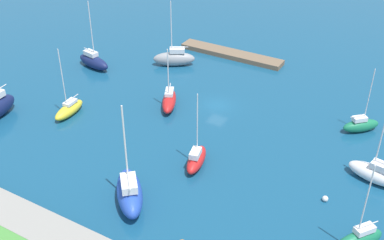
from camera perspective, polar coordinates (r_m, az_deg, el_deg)
water at (r=68.93m, az=3.01°, el=1.74°), size 160.00×160.00×0.00m
pier_dock at (r=83.63m, az=4.64°, el=7.76°), size 18.19×2.93×0.80m
sailboat_green_inner_mooring at (r=66.46m, az=19.28°, el=-0.56°), size 4.75×4.69×8.99m
sailboat_navy_by_breakwater at (r=80.60m, az=-11.53°, el=6.82°), size 6.84×3.23×11.23m
sailboat_red_lone_north at (r=56.65m, az=0.51°, el=-4.61°), size 2.93×5.57×9.54m
sailboat_gray_far_south at (r=79.82m, az=-2.11°, el=7.31°), size 6.92×5.33×10.86m
sailboat_yellow_east_end at (r=68.33m, az=-14.30°, el=1.24°), size 2.13×5.59×9.95m
sailboat_blue_near_pier at (r=51.73m, az=-7.38°, el=-8.43°), size 6.99×7.41×11.81m
sailboat_white_along_channel at (r=58.14m, az=20.82°, el=-5.90°), size 6.55×3.29×8.95m
sailboat_green_far_north at (r=49.33m, az=19.02°, el=-13.27°), size 4.55×5.39×10.16m
sailboat_red_lone_south at (r=68.07m, az=-2.70°, el=2.33°), size 4.42×6.41×9.01m
mooring_buoy_white at (r=54.22m, az=15.43°, el=-8.93°), size 0.65×0.65×0.65m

